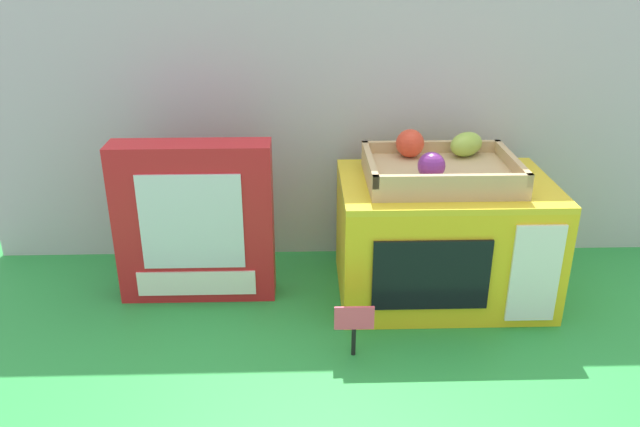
{
  "coord_description": "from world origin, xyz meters",
  "views": [
    {
      "loc": [
        -0.1,
        -1.18,
        0.69
      ],
      "look_at": [
        -0.07,
        -0.01,
        0.18
      ],
      "focal_mm": 35.71,
      "sensor_mm": 36.0,
      "label": 1
    }
  ],
  "objects_px": {
    "food_groups_crate": "(440,168)",
    "price_sign": "(354,323)",
    "cookie_set_box": "(195,222)",
    "toy_microwave": "(443,239)"
  },
  "relations": [
    {
      "from": "toy_microwave",
      "to": "food_groups_crate",
      "type": "relative_size",
      "value": 1.44
    },
    {
      "from": "food_groups_crate",
      "to": "price_sign",
      "type": "relative_size",
      "value": 2.9
    },
    {
      "from": "toy_microwave",
      "to": "cookie_set_box",
      "type": "xyz_separation_m",
      "value": [
        -0.5,
        0.01,
        0.04
      ]
    },
    {
      "from": "toy_microwave",
      "to": "cookie_set_box",
      "type": "height_order",
      "value": "cookie_set_box"
    },
    {
      "from": "toy_microwave",
      "to": "food_groups_crate",
      "type": "bearing_deg",
      "value": 139.41
    },
    {
      "from": "toy_microwave",
      "to": "food_groups_crate",
      "type": "xyz_separation_m",
      "value": [
        -0.02,
        0.01,
        0.15
      ]
    },
    {
      "from": "price_sign",
      "to": "toy_microwave",
      "type": "bearing_deg",
      "value": 47.78
    },
    {
      "from": "cookie_set_box",
      "to": "price_sign",
      "type": "bearing_deg",
      "value": -36.25
    },
    {
      "from": "cookie_set_box",
      "to": "food_groups_crate",
      "type": "bearing_deg",
      "value": 0.92
    },
    {
      "from": "food_groups_crate",
      "to": "price_sign",
      "type": "bearing_deg",
      "value": -128.3
    }
  ]
}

